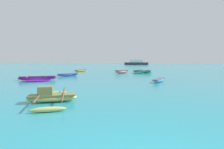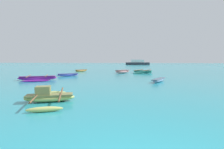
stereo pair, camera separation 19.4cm
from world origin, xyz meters
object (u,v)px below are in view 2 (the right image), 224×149
moored_boat_3 (143,71)px  moored_boat_4 (81,70)px  distant_ferry (138,63)px  moored_boat_1 (122,71)px  moored_boat_0 (159,80)px  moored_boat_6 (49,96)px  moored_boat_5 (38,78)px  moored_boat_2 (68,75)px

moored_boat_3 → moored_boat_4: bearing=-168.9°
distant_ferry → moored_boat_1: bearing=-92.1°
moored_boat_0 → moored_boat_6: (-5.81, -8.31, 0.07)m
moored_boat_1 → moored_boat_5: (-7.18, -10.14, -0.07)m
moored_boat_3 → moored_boat_6: 19.55m
moored_boat_0 → distant_ferry: distant_ferry is taller
moored_boat_6 → distant_ferry: distant_ferry is taller
moored_boat_1 → moored_boat_4: size_ratio=0.94×
moored_boat_5 → moored_boat_6: (5.50, -7.97, 0.04)m
moored_boat_2 → moored_boat_4: bearing=63.2°
moored_boat_5 → distant_ferry: (9.00, 59.29, 0.68)m
moored_boat_0 → moored_boat_5: bearing=114.4°
moored_boat_4 → distant_ferry: bearing=18.7°
distant_ferry → moored_boat_0: bearing=-87.8°
moored_boat_1 → distant_ferry: (1.82, 49.16, 0.61)m
moored_boat_6 → moored_boat_0: bearing=33.1°
moored_boat_3 → moored_boat_2: bearing=-123.7°
moored_boat_3 → distant_ferry: distant_ferry is taller
moored_boat_1 → moored_boat_2: size_ratio=0.96×
moored_boat_1 → moored_boat_2: bearing=179.6°
moored_boat_0 → moored_boat_3: 10.74m
moored_boat_4 → moored_boat_6: size_ratio=0.65×
moored_boat_1 → moored_boat_4: bearing=117.0°
moored_boat_0 → moored_boat_5: size_ratio=0.75×
moored_boat_0 → moored_boat_3: size_ratio=0.64×
moored_boat_0 → moored_boat_1: moored_boat_1 is taller
moored_boat_4 → moored_boat_1: bearing=-79.4°
moored_boat_2 → distant_ferry: size_ratio=0.24×
moored_boat_1 → distant_ferry: 49.19m
moored_boat_0 → moored_boat_5: (-11.31, -0.34, 0.03)m
moored_boat_2 → moored_boat_6: (4.32, -12.35, 0.06)m
moored_boat_4 → moored_boat_5: (-0.07, -12.57, 0.00)m
moored_boat_2 → distant_ferry: distant_ferry is taller
distant_ferry → moored_boat_4: bearing=-100.8°
moored_boat_3 → moored_boat_4: size_ratio=1.80×
distant_ferry → moored_boat_5: bearing=-98.6°
moored_boat_5 → moored_boat_2: bearing=49.1°
moored_boat_0 → moored_boat_3: moored_boat_3 is taller
moored_boat_0 → moored_boat_6: bearing=167.7°
moored_boat_3 → moored_boat_6: (-4.65, -18.99, 0.01)m
moored_boat_0 → moored_boat_5: 11.32m
distant_ferry → moored_boat_3: bearing=-88.6°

